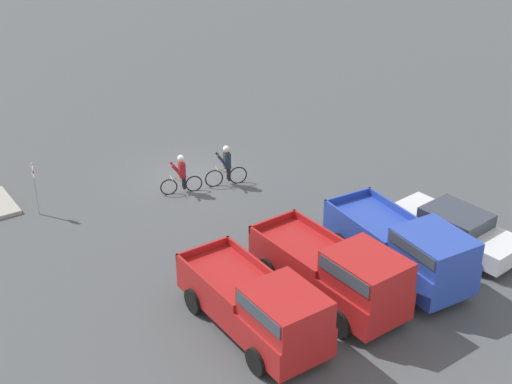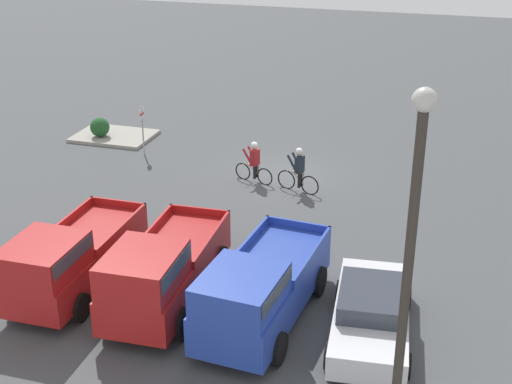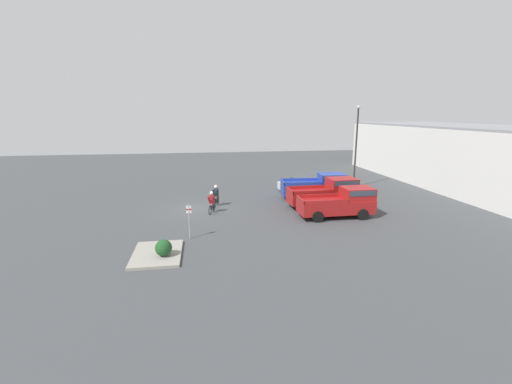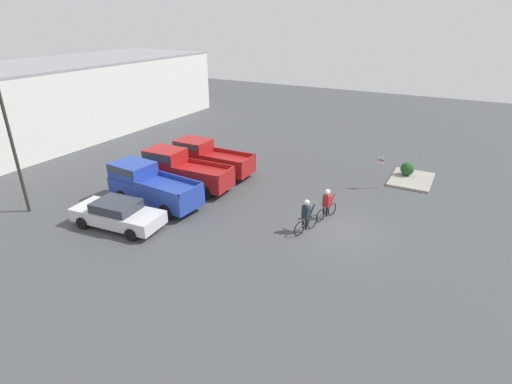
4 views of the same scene
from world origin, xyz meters
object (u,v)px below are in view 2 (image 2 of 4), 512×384
object	(u,v)px
pickup_truck_0	(259,289)
pickup_truck_1	(161,271)
sedan_0	(371,313)
fire_lane_sign	(143,126)
cyclist_0	(254,161)
lamppost	(405,300)
pickup_truck_2	(68,258)
shrub	(100,127)
cyclist_1	(299,170)

from	to	relation	value
pickup_truck_0	pickup_truck_1	xyz separation A→B (m)	(2.75, -0.08, 0.04)
sedan_0	fire_lane_sign	world-z (taller)	fire_lane_sign
pickup_truck_0	cyclist_0	xyz separation A→B (m)	(3.00, -9.34, -0.30)
sedan_0	lamppost	bearing A→B (deg)	101.17
sedan_0	cyclist_0	world-z (taller)	cyclist_0
pickup_truck_2	cyclist_0	distance (m)	9.60
lamppost	shrub	bearing A→B (deg)	-48.90
sedan_0	pickup_truck_2	world-z (taller)	pickup_truck_2
sedan_0	cyclist_0	bearing A→B (deg)	-56.78
pickup_truck_1	sedan_0	bearing A→B (deg)	-176.42
sedan_0	pickup_truck_2	bearing A→B (deg)	2.31
pickup_truck_1	pickup_truck_2	bearing A→B (deg)	-0.21
pickup_truck_1	shrub	xyz separation A→B (m)	(8.33, -11.97, -0.60)
sedan_0	pickup_truck_1	bearing A→B (deg)	3.58
sedan_0	fire_lane_sign	bearing A→B (deg)	-42.90
pickup_truck_0	shrub	size ratio (longest dim) A/B	6.48
cyclist_0	lamppost	world-z (taller)	lamppost
pickup_truck_1	cyclist_1	bearing A→B (deg)	-100.25
sedan_0	pickup_truck_0	xyz separation A→B (m)	(2.83, 0.43, 0.44)
pickup_truck_0	fire_lane_sign	world-z (taller)	pickup_truck_0
fire_lane_sign	lamppost	size ratio (longest dim) A/B	0.26
fire_lane_sign	lamppost	world-z (taller)	lamppost
pickup_truck_1	shrub	distance (m)	14.60
shrub	cyclist_0	bearing A→B (deg)	161.41
cyclist_0	cyclist_1	bearing A→B (deg)	167.77
pickup_truck_2	shrub	xyz separation A→B (m)	(5.52, -11.96, -0.52)
pickup_truck_2	lamppost	xyz separation A→B (m)	(-9.50, 5.25, 3.55)
cyclist_1	shrub	size ratio (longest dim) A/B	2.03
lamppost	shrub	world-z (taller)	lamppost
pickup_truck_0	pickup_truck_1	distance (m)	2.75
pickup_truck_1	pickup_truck_2	xyz separation A→B (m)	(2.82, -0.01, -0.08)
cyclist_1	shrub	world-z (taller)	cyclist_1
cyclist_0	pickup_truck_2	bearing A→B (deg)	74.51
pickup_truck_2	pickup_truck_1	bearing A→B (deg)	179.79
pickup_truck_0	fire_lane_sign	bearing A→B (deg)	-52.34
cyclist_1	pickup_truck_0	bearing A→B (deg)	97.29
shrub	pickup_truck_1	bearing A→B (deg)	124.84
pickup_truck_2	pickup_truck_0	bearing A→B (deg)	179.07
pickup_truck_1	pickup_truck_0	bearing A→B (deg)	178.34
sedan_0	pickup_truck_0	distance (m)	2.90
pickup_truck_0	lamppost	bearing A→B (deg)	127.33
pickup_truck_0	pickup_truck_1	world-z (taller)	pickup_truck_1
fire_lane_sign	lamppost	distance (m)	20.44
pickup_truck_0	cyclist_1	world-z (taller)	pickup_truck_0
pickup_truck_2	cyclist_0	size ratio (longest dim) A/B	3.21
cyclist_1	fire_lane_sign	bearing A→B (deg)	-14.67
pickup_truck_2	fire_lane_sign	distance (m)	11.09
cyclist_0	lamppost	size ratio (longest dim) A/B	0.21
pickup_truck_0	pickup_truck_2	bearing A→B (deg)	-0.93
cyclist_1	lamppost	size ratio (longest dim) A/B	0.22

